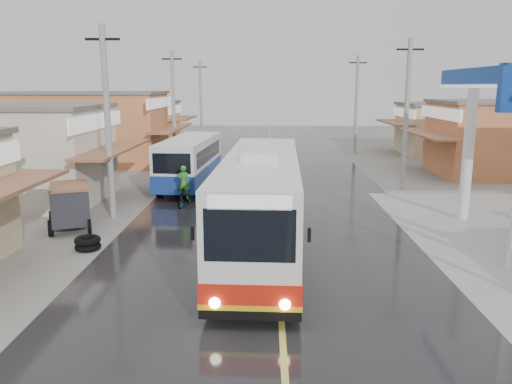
{
  "coord_description": "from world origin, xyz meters",
  "views": [
    {
      "loc": [
        -0.38,
        -11.75,
        5.55
      ],
      "look_at": [
        -0.77,
        6.81,
        1.6
      ],
      "focal_mm": 35.0,
      "sensor_mm": 36.0,
      "label": 1
    }
  ],
  "objects_px": {
    "second_bus": "(190,161)",
    "tricycle_near": "(70,204)",
    "cyclist": "(185,193)",
    "tyre_stack": "(88,243)",
    "coach_bus": "(261,203)"
  },
  "relations": [
    {
      "from": "second_bus",
      "to": "tricycle_near",
      "type": "bearing_deg",
      "value": -107.51
    },
    {
      "from": "tricycle_near",
      "to": "tyre_stack",
      "type": "distance_m",
      "value": 3.0
    },
    {
      "from": "cyclist",
      "to": "tricycle_near",
      "type": "height_order",
      "value": "cyclist"
    },
    {
      "from": "coach_bus",
      "to": "second_bus",
      "type": "distance_m",
      "value": 12.06
    },
    {
      "from": "coach_bus",
      "to": "cyclist",
      "type": "xyz_separation_m",
      "value": [
        -3.68,
        6.61,
        -1.08
      ]
    },
    {
      "from": "tyre_stack",
      "to": "cyclist",
      "type": "bearing_deg",
      "value": 70.2
    },
    {
      "from": "second_bus",
      "to": "tyre_stack",
      "type": "height_order",
      "value": "second_bus"
    },
    {
      "from": "tyre_stack",
      "to": "second_bus",
      "type": "bearing_deg",
      "value": 80.39
    },
    {
      "from": "coach_bus",
      "to": "tyre_stack",
      "type": "bearing_deg",
      "value": -179.25
    },
    {
      "from": "tricycle_near",
      "to": "coach_bus",
      "type": "bearing_deg",
      "value": -40.43
    },
    {
      "from": "coach_bus",
      "to": "tricycle_near",
      "type": "bearing_deg",
      "value": 163.03
    },
    {
      "from": "coach_bus",
      "to": "cyclist",
      "type": "distance_m",
      "value": 7.64
    },
    {
      "from": "coach_bus",
      "to": "cyclist",
      "type": "bearing_deg",
      "value": 121.08
    },
    {
      "from": "cyclist",
      "to": "tricycle_near",
      "type": "xyz_separation_m",
      "value": [
        -3.86,
        -4.02,
        0.39
      ]
    },
    {
      "from": "second_bus",
      "to": "tyre_stack",
      "type": "distance_m",
      "value": 11.43
    }
  ]
}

